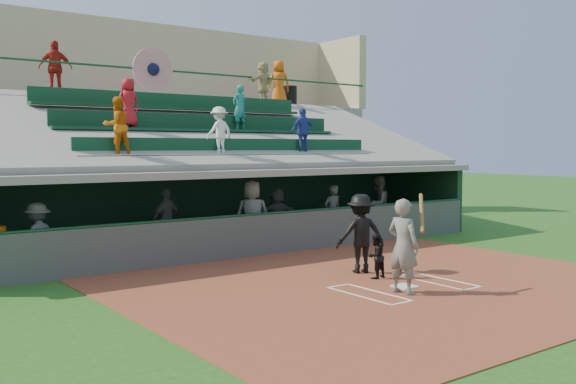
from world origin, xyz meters
TOP-DOWN VIEW (x-y plane):
  - ground at (0.00, 0.00)m, footprint 100.00×100.00m
  - dirt_slab at (0.00, 0.50)m, footprint 11.00×9.00m
  - home_plate at (0.00, 0.00)m, footprint 0.43×0.43m
  - batters_box_chalk at (0.00, 0.00)m, footprint 2.65×1.85m
  - dugout_floor at (0.00, 6.75)m, footprint 16.00×3.50m
  - concourse_slab at (0.00, 13.50)m, footprint 20.00×3.00m
  - grandstand at (-0.01, 10.51)m, footprint 20.40×10.40m
  - batter_at_plate at (-0.44, -0.36)m, footprint 0.90×0.79m
  - catcher at (0.14, 1.00)m, footprint 0.51×0.42m
  - home_umpire at (0.34, 1.70)m, footprint 1.33×1.04m
  - dugout_bench at (-0.09, 7.96)m, footprint 13.41×1.64m
  - dugout_player_a at (-5.62, 6.06)m, footprint 1.17×0.93m
  - dugout_player_b at (-1.99, 6.93)m, footprint 1.10×0.74m
  - dugout_player_c at (0.08, 5.81)m, footprint 1.12×0.99m
  - dugout_player_d at (1.62, 6.81)m, footprint 1.54×0.61m
  - dugout_player_e at (3.24, 6.10)m, footprint 0.62×0.42m
  - dugout_player_f at (5.42, 6.31)m, footprint 1.11×0.98m
  - trash_bin at (6.75, 13.02)m, footprint 0.59×0.59m
  - concourse_staff_a at (-3.14, 12.65)m, footprint 1.13×0.73m
  - concourse_staff_b at (5.97, 12.76)m, footprint 1.08×0.90m
  - concourse_staff_c at (4.70, 12.06)m, footprint 1.61×1.01m

SIDE VIEW (x-z plane):
  - ground at x=0.00m, z-range 0.00..0.00m
  - dirt_slab at x=0.00m, z-range 0.00..0.02m
  - dugout_floor at x=0.00m, z-range 0.00..0.04m
  - batters_box_chalk at x=0.00m, z-range 0.02..0.03m
  - home_plate at x=0.00m, z-range 0.02..0.05m
  - dugout_bench at x=-0.09m, z-range 0.04..0.44m
  - catcher at x=0.14m, z-range 0.02..1.00m
  - dugout_player_a at x=-5.62m, z-range 0.04..1.63m
  - dugout_player_d at x=1.62m, z-range 0.04..1.66m
  - dugout_player_e at x=3.24m, z-range 0.04..1.72m
  - dugout_player_b at x=-1.99m, z-range 0.04..1.78m
  - home_umpire at x=0.34m, z-range 0.02..1.82m
  - batter_at_plate at x=-0.44m, z-range -0.01..1.94m
  - dugout_player_f at x=5.42m, z-range 0.04..1.93m
  - dugout_player_c at x=0.08m, z-range 0.04..1.97m
  - grandstand at x=-0.01m, z-range -1.64..6.16m
  - concourse_slab at x=0.00m, z-range 0.00..4.60m
  - trash_bin at x=6.75m, z-range 4.60..5.48m
  - concourse_staff_c at x=4.70m, z-range 4.60..6.26m
  - concourse_staff_a at x=-3.14m, z-range 4.60..6.39m
  - concourse_staff_b at x=5.97m, z-range 4.60..6.49m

